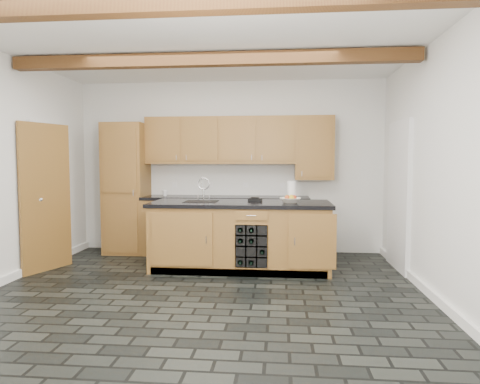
# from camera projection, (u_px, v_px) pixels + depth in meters

# --- Properties ---
(ground) EXTENTS (5.00, 5.00, 0.00)m
(ground) POSITION_uv_depth(u_px,v_px,m) (202.00, 297.00, 4.70)
(ground) COLOR black
(ground) RESTS_ON ground
(room_shell) EXTENTS (5.01, 5.00, 5.00)m
(room_shell) POSITION_uv_depth(u_px,v_px,m) (203.00, 158.00, 5.12)
(room_shell) COLOR white
(room_shell) RESTS_ON ground
(back_cabinetry) EXTENTS (3.65, 0.62, 2.20)m
(back_cabinetry) POSITION_uv_depth(u_px,v_px,m) (204.00, 193.00, 6.88)
(back_cabinetry) COLOR #996531
(back_cabinetry) RESTS_ON ground
(island) EXTENTS (2.48, 0.96, 0.93)m
(island) POSITION_uv_depth(u_px,v_px,m) (241.00, 235.00, 5.91)
(island) COLOR #996531
(island) RESTS_ON ground
(faucet) EXTENTS (0.45, 0.40, 0.34)m
(faucet) POSITION_uv_depth(u_px,v_px,m) (202.00, 199.00, 5.98)
(faucet) COLOR black
(faucet) RESTS_ON island
(kitchen_scale) EXTENTS (0.20, 0.14, 0.06)m
(kitchen_scale) POSITION_uv_depth(u_px,v_px,m) (255.00, 199.00, 5.99)
(kitchen_scale) COLOR black
(kitchen_scale) RESTS_ON island
(fruit_bowl) EXTENTS (0.30, 0.30, 0.07)m
(fruit_bowl) POSITION_uv_depth(u_px,v_px,m) (290.00, 200.00, 5.73)
(fruit_bowl) COLOR beige
(fruit_bowl) RESTS_ON island
(fruit_cluster) EXTENTS (0.16, 0.17, 0.07)m
(fruit_cluster) POSITION_uv_depth(u_px,v_px,m) (290.00, 198.00, 5.73)
(fruit_cluster) COLOR #BF3A19
(fruit_cluster) RESTS_ON fruit_bowl
(paper_towel) EXTENTS (0.12, 0.12, 0.28)m
(paper_towel) POSITION_uv_depth(u_px,v_px,m) (292.00, 191.00, 5.93)
(paper_towel) COLOR white
(paper_towel) RESTS_ON island
(mug) EXTENTS (0.10, 0.10, 0.10)m
(mug) POSITION_uv_depth(u_px,v_px,m) (165.00, 193.00, 6.95)
(mug) COLOR white
(mug) RESTS_ON back_cabinetry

